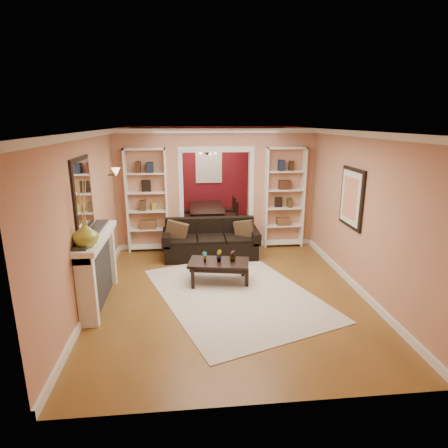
{
  "coord_description": "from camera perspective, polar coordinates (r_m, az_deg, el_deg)",
  "views": [
    {
      "loc": [
        -0.67,
        -7.21,
        2.86
      ],
      "look_at": [
        -0.02,
        -0.8,
        1.08
      ],
      "focal_mm": 30.0,
      "sensor_mm": 36.0,
      "label": 1
    }
  ],
  "objects": [
    {
      "name": "wall_right",
      "position": [
        7.92,
        16.02,
        3.88
      ],
      "size": [
        0.0,
        8.0,
        8.0
      ],
      "primitive_type": "plane",
      "rotation": [
        1.57,
        0.0,
        -1.57
      ],
      "color": "tan",
      "rests_on": "ground"
    },
    {
      "name": "partition_wall",
      "position": [
        8.57,
        -1.19,
        5.32
      ],
      "size": [
        4.5,
        0.15,
        2.7
      ],
      "primitive_type": "cube",
      "color": "tan",
      "rests_on": "floor"
    },
    {
      "name": "dining_table",
      "position": [
        10.39,
        -2.48,
        1.12
      ],
      "size": [
        1.64,
        0.91,
        0.58
      ],
      "primitive_type": "imported",
      "rotation": [
        0.0,
        0.0,
        1.57
      ],
      "color": "black",
      "rests_on": "floor"
    },
    {
      "name": "chandelier",
      "position": [
        9.97,
        -1.92,
        10.63
      ],
      "size": [
        0.5,
        0.5,
        0.3
      ],
      "primitive_type": "cube",
      "color": "#3E301C",
      "rests_on": "ceiling"
    },
    {
      "name": "sofa",
      "position": [
        8.06,
        -2.02,
        -2.31
      ],
      "size": [
        2.05,
        0.88,
        0.8
      ],
      "primitive_type": "cube",
      "color": "black",
      "rests_on": "floor"
    },
    {
      "name": "pillow_left",
      "position": [
        7.96,
        -7.25,
        -1.01
      ],
      "size": [
        0.47,
        0.23,
        0.45
      ],
      "primitive_type": "cube",
      "rotation": [
        0.0,
        0.0,
        -0.24
      ],
      "color": "brown",
      "rests_on": "sofa"
    },
    {
      "name": "coffee_table",
      "position": [
        6.86,
        -0.79,
        -7.32
      ],
      "size": [
        1.17,
        0.77,
        0.41
      ],
      "primitive_type": "cube",
      "rotation": [
        0.0,
        0.0,
        -0.19
      ],
      "color": "black",
      "rests_on": "floor"
    },
    {
      "name": "mirror",
      "position": [
        6.01,
        -20.76,
        4.3
      ],
      "size": [
        0.03,
        0.95,
        1.1
      ],
      "primitive_type": "cube",
      "color": "silver",
      "rests_on": "wall_left"
    },
    {
      "name": "vase",
      "position": [
        5.54,
        -20.37,
        -1.44
      ],
      "size": [
        0.37,
        0.37,
        0.37
      ],
      "primitive_type": "imported",
      "rotation": [
        0.0,
        0.0,
        -0.05
      ],
      "color": "olive",
      "rests_on": "fireplace"
    },
    {
      "name": "area_rug",
      "position": [
        6.52,
        1.68,
        -10.52
      ],
      "size": [
        3.3,
        3.86,
        0.01
      ],
      "primitive_type": "cube",
      "rotation": [
        0.0,
        0.0,
        0.34
      ],
      "color": "beige",
      "rests_on": "floor"
    },
    {
      "name": "dining_chair_nw",
      "position": [
        10.06,
        -5.52,
        1.17
      ],
      "size": [
        0.41,
        0.41,
        0.78
      ],
      "primitive_type": "cube",
      "rotation": [
        0.0,
        0.0,
        1.63
      ],
      "color": "black",
      "rests_on": "floor"
    },
    {
      "name": "dining_chair_se",
      "position": [
        10.69,
        0.36,
        2.16
      ],
      "size": [
        0.49,
        0.49,
        0.79
      ],
      "primitive_type": "cube",
      "rotation": [
        0.0,
        0.0,
        -1.88
      ],
      "color": "black",
      "rests_on": "floor"
    },
    {
      "name": "wall_sconce",
      "position": [
        7.97,
        -16.56,
        7.4
      ],
      "size": [
        0.18,
        0.18,
        0.22
      ],
      "primitive_type": "cube",
      "color": "#FFE0A5",
      "rests_on": "wall_left"
    },
    {
      "name": "plant_left",
      "position": [
        6.73,
        -2.94,
        -4.99
      ],
      "size": [
        0.13,
        0.12,
        0.21
      ],
      "primitive_type": "imported",
      "rotation": [
        0.0,
        0.0,
        0.57
      ],
      "color": "#336626",
      "rests_on": "coffee_table"
    },
    {
      "name": "dining_window",
      "position": [
        11.24,
        -2.33,
        8.77
      ],
      "size": [
        0.78,
        0.03,
        0.98
      ],
      "primitive_type": "cube",
      "color": "#8CA5CC",
      "rests_on": "wall_back"
    },
    {
      "name": "bookshelf_left",
      "position": [
        8.46,
        -11.63,
        3.49
      ],
      "size": [
        0.9,
        0.3,
        2.3
      ],
      "primitive_type": "cube",
      "color": "white",
      "rests_on": "floor"
    },
    {
      "name": "framed_art",
      "position": [
        6.97,
        18.81,
        3.8
      ],
      "size": [
        0.04,
        0.85,
        1.05
      ],
      "primitive_type": "cube",
      "color": "black",
      "rests_on": "wall_right"
    },
    {
      "name": "pillow_right",
      "position": [
        8.06,
        3.14,
        -0.83
      ],
      "size": [
        0.42,
        0.32,
        0.42
      ],
      "primitive_type": "cube",
      "rotation": [
        0.0,
        0.0,
        -0.56
      ],
      "color": "brown",
      "rests_on": "sofa"
    },
    {
      "name": "plant_right",
      "position": [
        6.77,
        1.32,
        -4.83
      ],
      "size": [
        0.12,
        0.12,
        0.21
      ],
      "primitive_type": "imported",
      "rotation": [
        0.0,
        0.0,
        4.75
      ],
      "color": "#336626",
      "rests_on": "coffee_table"
    },
    {
      "name": "ceiling",
      "position": [
        7.24,
        -0.46,
        14.2
      ],
      "size": [
        8.0,
        8.0,
        0.0
      ],
      "primitive_type": "plane",
      "rotation": [
        3.14,
        0.0,
        0.0
      ],
      "color": "white",
      "rests_on": "ground"
    },
    {
      "name": "plant_center",
      "position": [
        6.75,
        -0.8,
        -4.88
      ],
      "size": [
        0.11,
        0.13,
        0.22
      ],
      "primitive_type": "imported",
      "rotation": [
        0.0,
        0.0,
        1.75
      ],
      "color": "#336626",
      "rests_on": "coffee_table"
    },
    {
      "name": "wall_back",
      "position": [
        11.33,
        -2.34,
        7.8
      ],
      "size": [
        8.0,
        0.0,
        8.0
      ],
      "primitive_type": "plane",
      "rotation": [
        1.57,
        0.0,
        0.0
      ],
      "color": "tan",
      "rests_on": "ground"
    },
    {
      "name": "red_back_panel",
      "position": [
        11.3,
        -2.33,
        7.63
      ],
      "size": [
        4.44,
        0.04,
        2.64
      ],
      "primitive_type": "cube",
      "color": "maroon",
      "rests_on": "floor"
    },
    {
      "name": "dining_chair_sw",
      "position": [
        10.64,
        -5.55,
        1.96
      ],
      "size": [
        0.4,
        0.4,
        0.78
      ],
      "primitive_type": "cube",
      "rotation": [
        0.0,
        0.0,
        1.53
      ],
      "color": "black",
      "rests_on": "floor"
    },
    {
      "name": "wall_front",
      "position": [
        3.61,
        5.57,
        -9.37
      ],
      "size": [
        8.0,
        0.0,
        8.0
      ],
      "primitive_type": "plane",
      "rotation": [
        -1.57,
        0.0,
        0.0
      ],
      "color": "tan",
      "rests_on": "ground"
    },
    {
      "name": "dining_chair_ne",
      "position": [
        10.11,
        0.72,
        1.39
      ],
      "size": [
        0.52,
        0.52,
        0.8
      ],
      "primitive_type": "cube",
      "rotation": [
        0.0,
        0.0,
        -2.01
      ],
      "color": "black",
      "rests_on": "floor"
    },
    {
      "name": "wall_left",
      "position": [
        7.53,
        -17.77,
        3.16
      ],
      "size": [
        0.0,
        8.0,
        8.0
      ],
      "primitive_type": "plane",
      "rotation": [
        1.57,
        0.0,
        1.57
      ],
      "color": "tan",
      "rests_on": "ground"
    },
    {
      "name": "bookshelf_right",
      "position": [
        8.7,
        9.16,
        3.94
      ],
      "size": [
        0.9,
        0.3,
        2.3
      ],
      "primitive_type": "cube",
      "color": "white",
      "rests_on": "floor"
    },
    {
      "name": "floor",
      "position": [
        7.78,
        -0.42,
        -6.09
      ],
      "size": [
        8.0,
        8.0,
        0.0
      ],
      "primitive_type": "plane",
      "color": "brown",
      "rests_on": "ground"
    },
    {
      "name": "fireplace",
      "position": [
        6.31,
        -18.47,
        -6.57
      ],
      "size": [
        0.32,
        1.7,
        1.16
      ],
      "primitive_type": "cube",
      "color": "white",
      "rests_on": "floor"
    }
  ]
}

